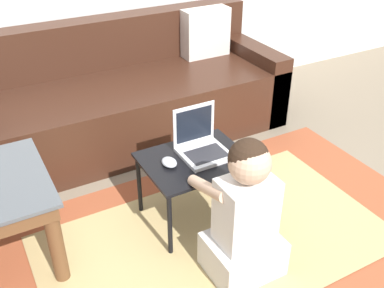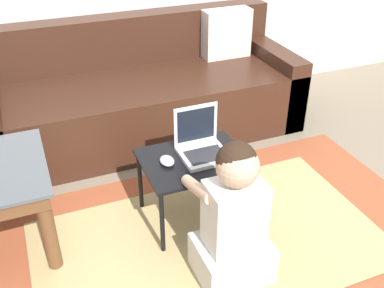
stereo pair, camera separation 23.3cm
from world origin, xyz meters
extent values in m
plane|color=#7F705B|center=(0.00, 0.00, 0.00)|extent=(16.00, 16.00, 0.00)
cube|color=#9E4C2D|center=(-0.02, 0.01, 0.00)|extent=(2.48, 1.42, 0.01)
cube|color=tan|center=(-0.02, 0.01, 0.01)|extent=(1.79, 1.02, 0.00)
cube|color=#381E14|center=(0.01, 1.25, 0.22)|extent=(2.19, 0.85, 0.44)
cube|color=#381E14|center=(0.01, 1.58, 0.61)|extent=(2.19, 0.19, 0.35)
cube|color=#381E14|center=(1.03, 1.25, 0.27)|extent=(0.16, 0.85, 0.53)
cube|color=beige|center=(0.73, 1.41, 0.62)|extent=(0.36, 0.14, 0.36)
cylinder|color=brown|center=(-0.79, 0.15, 0.23)|extent=(0.07, 0.07, 0.45)
cylinder|color=brown|center=(-0.79, 0.66, 0.23)|extent=(0.07, 0.07, 0.45)
cube|color=black|center=(-0.02, 0.24, 0.38)|extent=(0.54, 0.43, 0.02)
cylinder|color=black|center=(-0.27, 0.05, 0.19)|extent=(0.02, 0.02, 0.37)
cylinder|color=black|center=(0.23, 0.05, 0.19)|extent=(0.02, 0.02, 0.37)
cylinder|color=black|center=(-0.27, 0.43, 0.19)|extent=(0.02, 0.02, 0.37)
cylinder|color=black|center=(0.23, 0.43, 0.19)|extent=(0.02, 0.02, 0.37)
cube|color=silver|center=(0.04, 0.24, 0.40)|extent=(0.24, 0.24, 0.02)
cube|color=#28282D|center=(0.04, 0.22, 0.41)|extent=(0.20, 0.14, 0.00)
cube|color=silver|center=(0.04, 0.35, 0.52)|extent=(0.24, 0.01, 0.22)
cube|color=black|center=(0.04, 0.35, 0.52)|extent=(0.21, 0.00, 0.18)
ellipsoid|color=#B2B7C1|center=(-0.16, 0.25, 0.41)|extent=(0.07, 0.10, 0.04)
cube|color=silver|center=(-0.01, -0.22, 0.10)|extent=(0.34, 0.28, 0.20)
cube|color=silver|center=(-0.01, -0.22, 0.37)|extent=(0.25, 0.18, 0.33)
sphere|color=tan|center=(-0.01, -0.22, 0.62)|extent=(0.19, 0.19, 0.19)
sphere|color=black|center=(-0.01, -0.20, 0.64)|extent=(0.18, 0.18, 0.18)
cylinder|color=tan|center=(-0.13, -0.08, 0.45)|extent=(0.06, 0.30, 0.14)
cylinder|color=tan|center=(0.11, -0.08, 0.45)|extent=(0.06, 0.30, 0.14)
camera|label=1|loc=(-0.97, -1.46, 1.67)|focal=42.00mm
camera|label=2|loc=(-0.76, -1.56, 1.67)|focal=42.00mm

